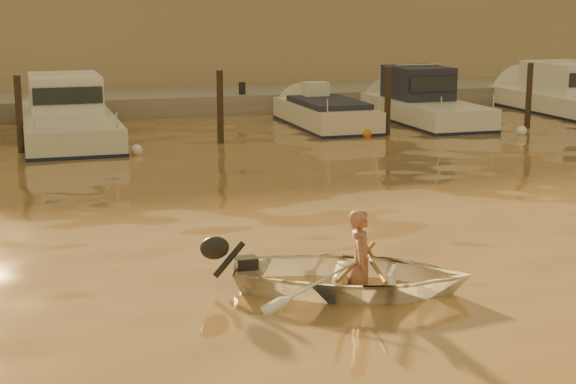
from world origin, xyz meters
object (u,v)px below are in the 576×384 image
object	(u,v)px
person	(361,261)
moored_boat_2	(68,116)
waterfront_building	(153,36)
moored_boat_3	(325,119)
dinghy	(353,276)
moored_boat_4	(425,103)

from	to	relation	value
person	moored_boat_2	bearing A→B (deg)	35.93
moored_boat_2	waterfront_building	size ratio (longest dim) A/B	0.18
person	moored_boat_3	world-z (taller)	person
person	moored_boat_3	bearing A→B (deg)	7.07
dinghy	moored_boat_2	xyz separation A→B (m)	(-2.86, 15.13, 0.42)
moored_boat_3	waterfront_building	distance (m)	11.80
moored_boat_3	moored_boat_4	distance (m)	3.44
moored_boat_4	moored_boat_3	bearing A→B (deg)	180.00
moored_boat_3	moored_boat_2	bearing A→B (deg)	180.00
person	moored_boat_4	world-z (taller)	moored_boat_4
moored_boat_3	waterfront_building	world-z (taller)	waterfront_building
moored_boat_2	moored_boat_4	world-z (taller)	same
dinghy	waterfront_building	distance (m)	26.26
moored_boat_2	moored_boat_4	xyz separation A→B (m)	(11.25, 0.00, 0.00)
person	moored_boat_3	xyz separation A→B (m)	(4.89, 15.17, -0.19)
dinghy	moored_boat_2	distance (m)	15.41
moored_boat_2	waterfront_building	bearing A→B (deg)	69.22
person	moored_boat_4	bearing A→B (deg)	-3.76
moored_boat_4	moored_boat_2	bearing A→B (deg)	180.00
person	waterfront_building	distance (m)	26.28
dinghy	person	world-z (taller)	person
moored_boat_4	waterfront_building	distance (m)	13.20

